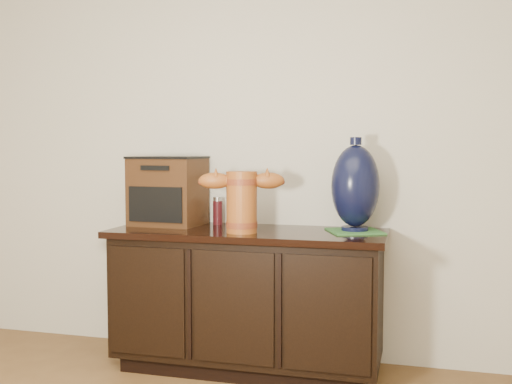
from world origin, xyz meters
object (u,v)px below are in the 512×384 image
(sideboard, at_px, (248,298))
(lamp_base, at_px, (355,186))
(tv_radio, at_px, (168,191))
(spray_can, at_px, (218,211))
(terracotta_vessel, at_px, (242,198))

(sideboard, xyz_separation_m, lamp_base, (0.56, 0.08, 0.61))
(tv_radio, xyz_separation_m, spray_can, (0.27, 0.08, -0.12))
(sideboard, distance_m, tv_radio, 0.76)
(tv_radio, bearing_deg, sideboard, -7.71)
(sideboard, distance_m, terracotta_vessel, 0.56)
(terracotta_vessel, height_order, tv_radio, tv_radio)
(terracotta_vessel, xyz_separation_m, lamp_base, (0.56, 0.18, 0.06))
(terracotta_vessel, relative_size, lamp_base, 0.92)
(tv_radio, relative_size, lamp_base, 0.84)
(sideboard, height_order, spray_can, spray_can)
(lamp_base, height_order, spray_can, lamp_base)
(tv_radio, bearing_deg, terracotta_vessel, -18.88)
(sideboard, height_order, lamp_base, lamp_base)
(terracotta_vessel, height_order, spray_can, terracotta_vessel)
(terracotta_vessel, distance_m, lamp_base, 0.59)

